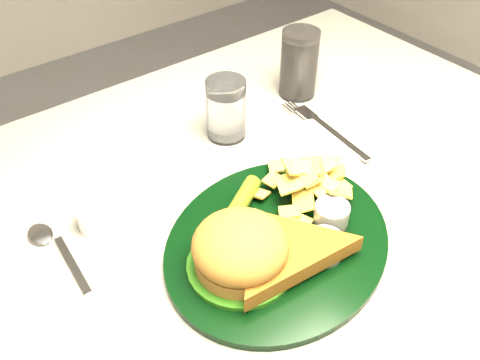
{
  "coord_description": "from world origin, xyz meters",
  "views": [
    {
      "loc": [
        -0.34,
        -0.45,
        1.28
      ],
      "look_at": [
        -0.0,
        -0.01,
        0.8
      ],
      "focal_mm": 40.0,
      "sensor_mm": 36.0,
      "label": 1
    }
  ],
  "objects": [
    {
      "name": "wrapped_straw",
      "position": [
        -0.09,
        0.08,
        0.75
      ],
      "size": [
        0.2,
        0.07,
        0.01
      ],
      "primitive_type": null,
      "rotation": [
        0.0,
        0.0,
        0.01
      ],
      "color": "white",
      "rests_on": "table"
    },
    {
      "name": "spoon",
      "position": [
        -0.24,
        0.03,
        0.75
      ],
      "size": [
        0.05,
        0.15,
        0.01
      ],
      "primitive_type": null,
      "rotation": [
        0.0,
        0.0,
        -0.07
      ],
      "color": "silver",
      "rests_on": "table"
    },
    {
      "name": "dinner_plate",
      "position": [
        -0.01,
        -0.1,
        0.79
      ],
      "size": [
        0.41,
        0.38,
        0.08
      ],
      "primitive_type": null,
      "rotation": [
        0.0,
        0.0,
        0.35
      ],
      "color": "black",
      "rests_on": "table"
    },
    {
      "name": "table",
      "position": [
        0.0,
        0.0,
        0.38
      ],
      "size": [
        1.2,
        0.8,
        0.75
      ],
      "primitive_type": null,
      "color": "gray",
      "rests_on": "ground"
    },
    {
      "name": "water_glass",
      "position": [
        0.09,
        0.14,
        0.8
      ],
      "size": [
        0.07,
        0.07,
        0.1
      ],
      "primitive_type": "cylinder",
      "rotation": [
        0.0,
        0.0,
        0.12
      ],
      "color": "silver",
      "rests_on": "table"
    },
    {
      "name": "ramekin",
      "position": [
        -0.18,
        0.08,
        0.77
      ],
      "size": [
        0.05,
        0.05,
        0.03
      ],
      "primitive_type": "cylinder",
      "rotation": [
        0.0,
        0.0,
        -0.22
      ],
      "color": "white",
      "rests_on": "table"
    },
    {
      "name": "fork_napkin",
      "position": [
        0.23,
        0.02,
        0.76
      ],
      "size": [
        0.15,
        0.19,
        0.01
      ],
      "primitive_type": null,
      "rotation": [
        0.0,
        0.0,
        -0.11
      ],
      "color": "silver",
      "rests_on": "table"
    },
    {
      "name": "cola_glass",
      "position": [
        0.27,
        0.17,
        0.81
      ],
      "size": [
        0.08,
        0.08,
        0.12
      ],
      "primitive_type": "cylinder",
      "rotation": [
        0.0,
        0.0,
        -0.22
      ],
      "color": "black",
      "rests_on": "table"
    }
  ]
}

